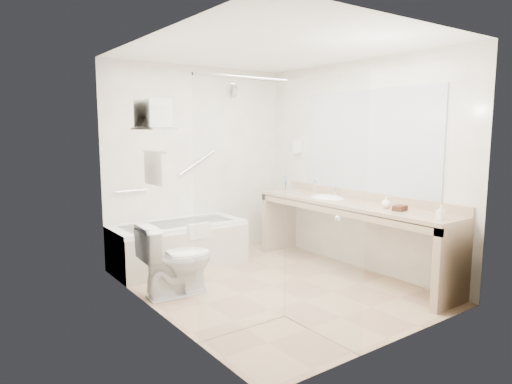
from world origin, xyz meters
TOP-DOWN VIEW (x-y plane):
  - floor at (0.00, 0.00)m, footprint 3.20×3.20m
  - ceiling at (0.00, 0.00)m, footprint 2.60×3.20m
  - wall_back at (0.00, 1.60)m, footprint 2.60×0.10m
  - wall_front at (0.00, -1.60)m, footprint 2.60×0.10m
  - wall_left at (-1.30, 0.00)m, footprint 0.10×3.20m
  - wall_right at (1.30, 0.00)m, footprint 0.10×3.20m
  - bathtub at (-0.50, 1.24)m, footprint 1.60×0.73m
  - grab_bar_short at (-0.95, 1.56)m, footprint 0.40×0.03m
  - grab_bar_long at (-0.05, 1.56)m, footprint 0.53×0.03m
  - shower_enclosure at (-0.63, -0.93)m, footprint 0.96×0.91m
  - towel_shelf at (-1.17, 0.35)m, footprint 0.24×0.55m
  - vanity_counter at (1.02, -0.15)m, footprint 0.55×2.70m
  - sink at (1.05, 0.25)m, footprint 0.40×0.52m
  - faucet at (1.20, 0.25)m, footprint 0.03×0.03m
  - mirror at (1.29, -0.15)m, footprint 0.02×2.00m
  - hairdryer_unit at (1.25, 1.05)m, footprint 0.08×0.10m
  - toilet at (-0.95, 0.38)m, footprint 0.78×0.47m
  - amenity_basket at (1.03, -0.84)m, footprint 0.17×0.13m
  - soap_bottle_a at (0.95, -1.36)m, footprint 0.08×0.14m
  - soap_bottle_b at (1.03, -0.66)m, footprint 0.11×0.14m
  - water_bottle_left at (0.87, 0.84)m, footprint 0.06×0.06m
  - water_bottle_mid at (1.07, 1.10)m, footprint 0.06×0.06m
  - water_bottle_right at (1.05, 0.47)m, footprint 0.06×0.06m
  - drinking_glass_near at (0.99, 0.84)m, footprint 0.08×0.08m
  - drinking_glass_far at (0.85, 0.56)m, footprint 0.08×0.08m

SIDE VIEW (x-z plane):
  - floor at x=0.00m, z-range 0.00..0.00m
  - bathtub at x=-0.50m, z-range -0.02..0.57m
  - toilet at x=-0.95m, z-range 0.00..0.74m
  - vanity_counter at x=1.02m, z-range 0.17..1.12m
  - sink at x=1.05m, z-range 0.75..0.89m
  - amenity_basket at x=1.03m, z-range 0.85..0.90m
  - soap_bottle_a at x=0.95m, z-range 0.85..0.91m
  - drinking_glass_far at x=0.85m, z-range 0.85..0.94m
  - soap_bottle_b at x=1.03m, z-range 0.85..0.95m
  - drinking_glass_near at x=0.99m, z-range 0.85..0.95m
  - faucet at x=1.20m, z-range 0.86..1.00m
  - water_bottle_left at x=0.87m, z-range 0.84..1.03m
  - water_bottle_right at x=1.05m, z-range 0.84..1.04m
  - water_bottle_mid at x=1.07m, z-range 0.84..1.04m
  - grab_bar_short at x=-0.95m, z-range 0.93..0.96m
  - shower_enclosure at x=-0.63m, z-range 0.01..2.12m
  - wall_back at x=0.00m, z-range 0.00..2.50m
  - wall_front at x=0.00m, z-range 0.00..2.50m
  - wall_left at x=-1.30m, z-range 0.00..2.50m
  - wall_right at x=1.30m, z-range 0.00..2.50m
  - grab_bar_long at x=-0.05m, z-range 1.09..1.41m
  - hairdryer_unit at x=1.25m, z-range 1.36..1.54m
  - mirror at x=1.29m, z-range 0.95..2.15m
  - towel_shelf at x=-1.17m, z-range 1.35..2.16m
  - ceiling at x=0.00m, z-range 2.45..2.55m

